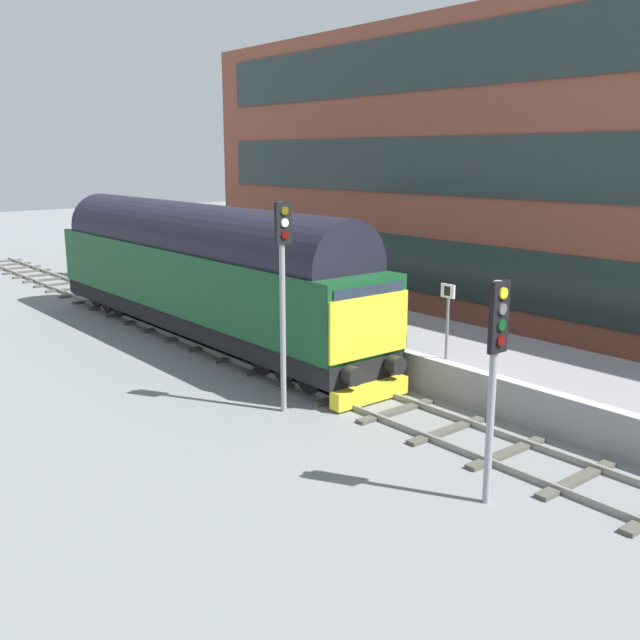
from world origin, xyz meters
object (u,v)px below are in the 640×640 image
at_px(platform_number_sign, 448,310).
at_px(signal_post_near, 495,361).
at_px(signal_post_mid, 283,281).
at_px(diesel_locomotive, 197,268).
at_px(waiting_passenger, 396,295).

bearing_deg(platform_number_sign, signal_post_near, -131.31).
bearing_deg(signal_post_mid, platform_number_sign, -22.84).
height_order(diesel_locomotive, platform_number_sign, diesel_locomotive).
relative_size(diesel_locomotive, signal_post_mid, 3.42).
height_order(platform_number_sign, waiting_passenger, platform_number_sign).
height_order(diesel_locomotive, signal_post_mid, signal_post_mid).
bearing_deg(waiting_passenger, signal_post_mid, 116.74).
relative_size(platform_number_sign, waiting_passenger, 1.22).
xyz_separation_m(diesel_locomotive, waiting_passenger, (3.57, -6.03, -0.49)).
height_order(signal_post_mid, platform_number_sign, signal_post_mid).
distance_m(diesel_locomotive, waiting_passenger, 7.03).
distance_m(signal_post_mid, platform_number_sign, 4.49).
height_order(diesel_locomotive, signal_post_near, diesel_locomotive).
xyz_separation_m(signal_post_near, waiting_passenger, (5.67, 8.10, -0.73)).
distance_m(diesel_locomotive, signal_post_near, 14.29).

